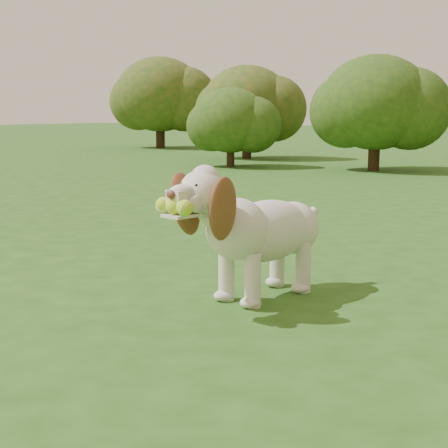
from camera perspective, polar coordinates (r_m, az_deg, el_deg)
The scene contains 6 objects.
ground at distance 4.13m, azimuth 5.59°, elevation -4.60°, with size 80.00×80.00×0.00m, color #264B15.
dog at distance 3.61m, azimuth 2.56°, elevation -0.22°, with size 0.52×1.14×0.74m.
shrub_a at distance 12.37m, azimuth 0.55°, elevation 8.61°, with size 1.36×1.36×1.41m.
shrub_g at distance 18.93m, azimuth -5.36°, elevation 10.67°, with size 2.36×2.36×2.45m.
shrub_b at distance 11.87m, azimuth 12.50°, elevation 9.82°, with size 1.86×1.86×1.93m.
shrub_e at distance 14.57m, azimuth 1.92°, elevation 9.96°, with size 1.88×1.88×1.95m.
Camera 1 is at (1.89, -3.54, 1.00)m, focal length 55.00 mm.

